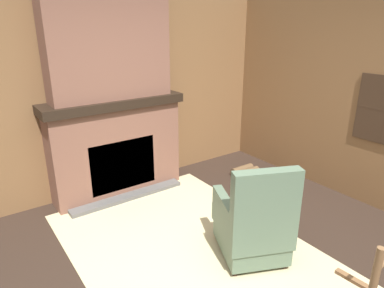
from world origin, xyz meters
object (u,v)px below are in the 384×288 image
object	(u,v)px
storage_case	(123,91)
armchair	(253,225)
oil_lamp_vase	(85,92)
firewood_stack	(248,173)

from	to	relation	value
storage_case	armchair	bearing A→B (deg)	8.26
oil_lamp_vase	storage_case	world-z (taller)	oil_lamp_vase
oil_lamp_vase	armchair	bearing A→B (deg)	20.87
firewood_stack	storage_case	world-z (taller)	storage_case
armchair	storage_case	bearing A→B (deg)	32.35
armchair	oil_lamp_vase	distance (m)	2.45
oil_lamp_vase	storage_case	size ratio (longest dim) A/B	1.09
armchair	firewood_stack	size ratio (longest dim) A/B	2.68
armchair	firewood_stack	world-z (taller)	armchair
armchair	storage_case	world-z (taller)	storage_case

